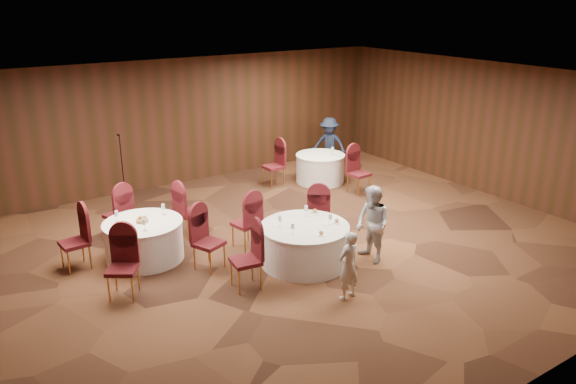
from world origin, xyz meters
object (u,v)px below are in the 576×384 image
woman_b (372,224)px  man_c (329,144)px  table_left (144,240)px  woman_a (348,265)px  mic_stand (124,184)px  table_right (320,168)px  table_main (304,244)px

woman_b → man_c: (2.81, 4.91, 0.03)m
table_left → woman_a: size_ratio=1.24×
table_left → woman_a: bearing=-55.4°
mic_stand → woman_b: 6.12m
table_right → woman_a: (-3.24, -5.06, 0.21)m
table_main → table_left: bearing=142.8°
table_main → mic_stand: mic_stand is taller
mic_stand → woman_a: mic_stand is taller
woman_a → man_c: man_c is taller
table_main → table_left: 2.98m
table_left → mic_stand: mic_stand is taller
table_right → mic_stand: 4.97m
table_right → woman_b: bearing=-115.2°
table_main → woman_a: woman_a is taller
man_c → table_right: bearing=-83.8°
table_left → woman_b: (3.46, -2.40, 0.35)m
table_right → woman_a: 6.01m
mic_stand → woman_a: 6.44m
woman_b → table_right: bearing=158.7°
table_main → table_right: bearing=49.7°
woman_a → woman_b: 1.49m
table_main → mic_stand: 5.13m
woman_a → table_main: bearing=-105.0°
table_main → table_right: size_ratio=1.27×
table_left → man_c: (6.27, 2.51, 0.38)m
woman_a → woman_b: (1.24, 0.82, 0.14)m
table_main → woman_b: 1.29m
mic_stand → table_main: bearing=-70.2°
table_left → table_main: bearing=-37.2°
mic_stand → woman_a: size_ratio=1.45×
mic_stand → woman_b: bearing=-62.5°
table_main → table_left: (-2.37, 1.80, 0.00)m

